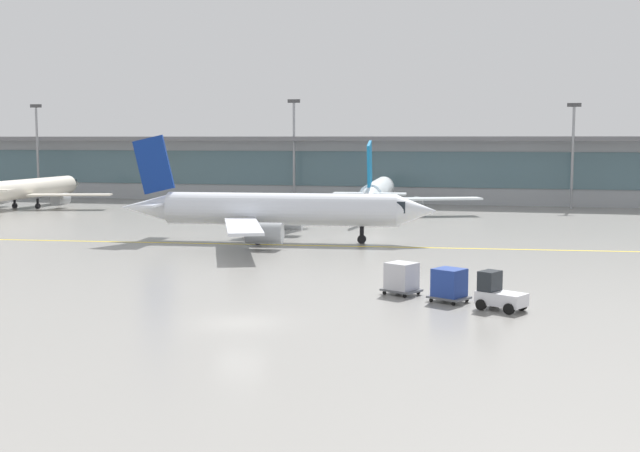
{
  "coord_description": "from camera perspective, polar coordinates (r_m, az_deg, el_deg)",
  "views": [
    {
      "loc": [
        13.63,
        -39.02,
        9.38
      ],
      "look_at": [
        -0.35,
        18.81,
        3.0
      ],
      "focal_mm": 46.12,
      "sensor_mm": 36.0,
      "label": 1
    }
  ],
  "objects": [
    {
      "name": "taxiway_centreline_stripe",
      "position": [
        72.62,
        -3.16,
        -1.31
      ],
      "size": [
        109.57,
        10.48,
        0.01
      ],
      "primitive_type": "cube",
      "rotation": [
        0.0,
        0.0,
        0.09
      ],
      "color": "yellow",
      "rests_on": "ground_plane"
    },
    {
      "name": "apron_light_mast_0",
      "position": [
        133.61,
        -19.02,
        5.17
      ],
      "size": [
        1.8,
        0.36,
        14.51
      ],
      "color": "gray",
      "rests_on": "ground_plane"
    },
    {
      "name": "cargo_dolly_trailing",
      "position": [
        49.67,
        5.68,
        -3.56
      ],
      "size": [
        2.61,
        2.4,
        1.94
      ],
      "rotation": [
        0.0,
        0.0,
        -0.49
      ],
      "color": "#595B60",
      "rests_on": "ground_plane"
    },
    {
      "name": "baggage_tug",
      "position": [
        46.2,
        12.24,
        -4.61
      ],
      "size": [
        2.95,
        2.52,
        2.1
      ],
      "rotation": [
        0.0,
        0.0,
        -0.49
      ],
      "color": "silver",
      "rests_on": "ground_plane"
    },
    {
      "name": "apron_light_mast_1",
      "position": [
        119.16,
        -1.82,
        5.53
      ],
      "size": [
        1.8,
        0.36,
        14.92
      ],
      "color": "gray",
      "rests_on": "ground_plane"
    },
    {
      "name": "apron_light_mast_2",
      "position": [
        114.15,
        17.13,
        4.99
      ],
      "size": [
        1.8,
        0.36,
        13.97
      ],
      "color": "gray",
      "rests_on": "ground_plane"
    },
    {
      "name": "gate_airplane_1",
      "position": [
        101.91,
        4.02,
        2.37
      ],
      "size": [
        25.55,
        27.57,
        9.13
      ],
      "rotation": [
        0.0,
        0.0,
        1.65
      ],
      "color": "white",
      "rests_on": "ground_plane"
    },
    {
      "name": "terminal_concourse",
      "position": [
        121.6,
        7.16,
        3.97
      ],
      "size": [
        168.64,
        11.0,
        9.6
      ],
      "color": "#9EA3A8",
      "rests_on": "ground_plane"
    },
    {
      "name": "gate_airplane_0",
      "position": [
        117.59,
        -19.43,
        2.45
      ],
      "size": [
        23.99,
        25.7,
        8.54
      ],
      "rotation": [
        0.0,
        0.0,
        1.57
      ],
      "color": "silver",
      "rests_on": "ground_plane"
    },
    {
      "name": "taxiing_regional_jet",
      "position": [
        74.28,
        -3.01,
        1.11
      ],
      "size": [
        29.25,
        27.08,
        9.68
      ],
      "rotation": [
        0.0,
        0.0,
        0.09
      ],
      "color": "silver",
      "rests_on": "ground_plane"
    },
    {
      "name": "ground_plane",
      "position": [
        42.38,
        -5.56,
        -6.7
      ],
      "size": [
        400.0,
        400.0,
        0.0
      ],
      "primitive_type": "plane",
      "color": "gray"
    },
    {
      "name": "cargo_dolly_lead",
      "position": [
        47.78,
        8.96,
        -3.99
      ],
      "size": [
        2.61,
        2.4,
        1.94
      ],
      "rotation": [
        0.0,
        0.0,
        -0.49
      ],
      "color": "#595B60",
      "rests_on": "ground_plane"
    }
  ]
}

